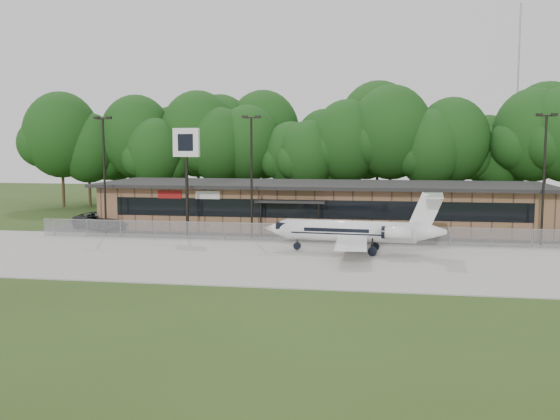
% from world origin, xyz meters
% --- Properties ---
extents(ground, '(160.00, 160.00, 0.00)m').
position_xyz_m(ground, '(0.00, 0.00, 0.00)').
color(ground, '#2A3F16').
rests_on(ground, ground).
extents(apron, '(64.00, 18.00, 0.08)m').
position_xyz_m(apron, '(0.00, 8.00, 0.04)').
color(apron, '#9E9B93').
rests_on(apron, ground).
extents(parking_lot, '(50.00, 9.00, 0.06)m').
position_xyz_m(parking_lot, '(0.00, 19.50, 0.03)').
color(parking_lot, '#383835').
rests_on(parking_lot, ground).
extents(terminal, '(41.00, 11.65, 4.30)m').
position_xyz_m(terminal, '(-0.00, 23.94, 2.18)').
color(terminal, '#895E44').
rests_on(terminal, ground).
extents(fence, '(46.00, 0.04, 1.52)m').
position_xyz_m(fence, '(0.00, 15.00, 0.78)').
color(fence, gray).
rests_on(fence, ground).
extents(treeline, '(72.00, 12.00, 15.00)m').
position_xyz_m(treeline, '(0.00, 42.00, 7.50)').
color(treeline, '#153E13').
rests_on(treeline, ground).
extents(radio_mast, '(0.20, 0.20, 25.00)m').
position_xyz_m(radio_mast, '(22.00, 48.00, 12.50)').
color(radio_mast, gray).
rests_on(radio_mast, ground).
extents(light_pole_left, '(1.55, 0.30, 10.23)m').
position_xyz_m(light_pole_left, '(-18.00, 16.50, 5.98)').
color(light_pole_left, black).
rests_on(light_pole_left, ground).
extents(light_pole_mid, '(1.55, 0.30, 10.23)m').
position_xyz_m(light_pole_mid, '(-5.00, 16.50, 5.98)').
color(light_pole_mid, black).
rests_on(light_pole_mid, ground).
extents(light_pole_right, '(1.55, 0.30, 10.23)m').
position_xyz_m(light_pole_right, '(18.00, 16.50, 5.98)').
color(light_pole_right, black).
rests_on(light_pole_right, ground).
extents(business_jet, '(13.38, 11.93, 4.50)m').
position_xyz_m(business_jet, '(4.02, 10.63, 1.61)').
color(business_jet, white).
rests_on(business_jet, ground).
extents(suv, '(6.48, 5.05, 1.64)m').
position_xyz_m(suv, '(-19.93, 19.63, 0.82)').
color(suv, '#272729').
rests_on(suv, ground).
extents(pole_sign, '(2.43, 0.68, 9.23)m').
position_xyz_m(pole_sign, '(-10.69, 16.79, 7.06)').
color(pole_sign, black).
rests_on(pole_sign, ground).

